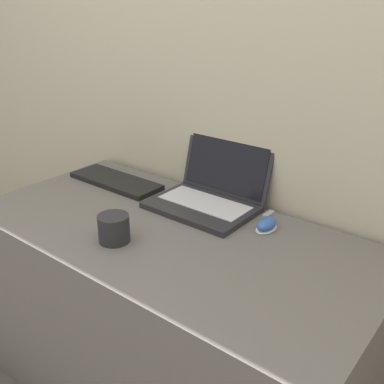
# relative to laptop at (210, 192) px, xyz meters

# --- Properties ---
(wall_back) EXTENTS (7.00, 0.04, 2.50)m
(wall_back) POSITION_rel_laptop_xyz_m (0.01, 0.14, 0.46)
(wall_back) COLOR #BCB299
(wall_back) RESTS_ON ground_plane
(desk) EXTENTS (1.37, 0.68, 0.74)m
(desk) POSITION_rel_laptop_xyz_m (0.01, -0.24, -0.42)
(desk) COLOR #5B5651
(desk) RESTS_ON ground_plane
(laptop) EXTENTS (0.37, 0.31, 0.24)m
(laptop) POSITION_rel_laptop_xyz_m (0.00, 0.00, 0.00)
(laptop) COLOR #232326
(laptop) RESTS_ON desk
(drink_cup) EXTENTS (0.10, 0.10, 0.09)m
(drink_cup) POSITION_rel_laptop_xyz_m (-0.07, -0.40, -0.01)
(drink_cup) COLOR #232326
(drink_cup) RESTS_ON desk
(computer_mouse) EXTENTS (0.06, 0.10, 0.04)m
(computer_mouse) POSITION_rel_laptop_xyz_m (0.26, -0.04, -0.03)
(computer_mouse) COLOR white
(computer_mouse) RESTS_ON desk
(external_keyboard) EXTENTS (0.40, 0.14, 0.02)m
(external_keyboard) POSITION_rel_laptop_xyz_m (-0.42, -0.07, -0.04)
(external_keyboard) COLOR black
(external_keyboard) RESTS_ON desk
(usb_stick) EXTENTS (0.02, 0.06, 0.01)m
(usb_stick) POSITION_rel_laptop_xyz_m (0.21, 0.06, -0.05)
(usb_stick) COLOR #99999E
(usb_stick) RESTS_ON desk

